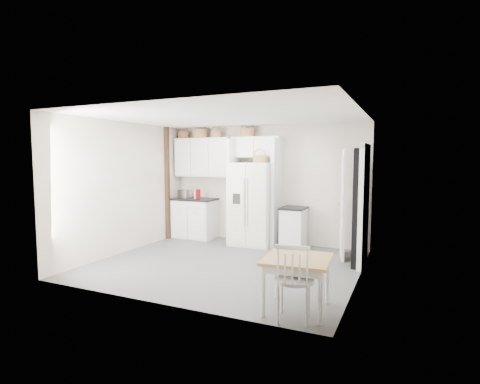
% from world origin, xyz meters
% --- Properties ---
extents(floor, '(4.50, 4.50, 0.00)m').
position_xyz_m(floor, '(0.00, 0.00, 0.00)').
color(floor, '#4E4E4E').
rests_on(floor, ground).
extents(ceiling, '(4.50, 4.50, 0.00)m').
position_xyz_m(ceiling, '(0.00, 0.00, 2.60)').
color(ceiling, white).
rests_on(ceiling, wall_back).
extents(wall_back, '(4.50, 0.00, 4.50)m').
position_xyz_m(wall_back, '(0.00, 2.00, 1.30)').
color(wall_back, '#B4A898').
rests_on(wall_back, floor).
extents(wall_left, '(0.00, 4.00, 4.00)m').
position_xyz_m(wall_left, '(-2.25, 0.00, 1.30)').
color(wall_left, '#B4A898').
rests_on(wall_left, floor).
extents(wall_right, '(0.00, 4.00, 4.00)m').
position_xyz_m(wall_right, '(2.25, 0.00, 1.30)').
color(wall_right, '#B4A898').
rests_on(wall_right, floor).
extents(refrigerator, '(0.92, 0.74, 1.79)m').
position_xyz_m(refrigerator, '(-0.15, 1.60, 0.89)').
color(refrigerator, silver).
rests_on(refrigerator, floor).
extents(base_cab_left, '(0.97, 0.61, 0.90)m').
position_xyz_m(base_cab_left, '(-1.68, 1.70, 0.45)').
color(base_cab_left, silver).
rests_on(base_cab_left, floor).
extents(base_cab_right, '(0.47, 0.56, 0.82)m').
position_xyz_m(base_cab_right, '(0.74, 1.70, 0.41)').
color(base_cab_right, silver).
rests_on(base_cab_right, floor).
extents(dining_table, '(0.85, 0.85, 0.66)m').
position_xyz_m(dining_table, '(1.70, -1.45, 0.33)').
color(dining_table, olive).
rests_on(dining_table, floor).
extents(windsor_chair, '(0.53, 0.49, 0.94)m').
position_xyz_m(windsor_chair, '(1.75, -1.75, 0.47)').
color(windsor_chair, silver).
rests_on(windsor_chair, floor).
extents(counter_left, '(1.01, 0.65, 0.04)m').
position_xyz_m(counter_left, '(-1.68, 1.70, 0.92)').
color(counter_left, black).
rests_on(counter_left, base_cab_left).
extents(counter_right, '(0.50, 0.60, 0.04)m').
position_xyz_m(counter_right, '(0.74, 1.70, 0.84)').
color(counter_right, black).
rests_on(counter_right, base_cab_right).
extents(toaster, '(0.32, 0.23, 0.20)m').
position_xyz_m(toaster, '(-1.90, 1.59, 1.04)').
color(toaster, silver).
rests_on(toaster, counter_left).
extents(cookbook_red, '(0.07, 0.15, 0.22)m').
position_xyz_m(cookbook_red, '(-1.54, 1.62, 1.05)').
color(cookbook_red, '#9D0C0E').
rests_on(cookbook_red, counter_left).
extents(cookbook_cream, '(0.05, 0.15, 0.23)m').
position_xyz_m(cookbook_cream, '(-1.57, 1.62, 1.05)').
color(cookbook_cream, beige).
rests_on(cookbook_cream, counter_left).
extents(basket_upper_a, '(0.29, 0.29, 0.16)m').
position_xyz_m(basket_upper_a, '(-2.04, 1.83, 2.43)').
color(basket_upper_a, '#5E281B').
rests_on(basket_upper_a, upper_cabinet).
extents(basket_upper_b, '(0.34, 0.34, 0.20)m').
position_xyz_m(basket_upper_b, '(-1.58, 1.83, 2.45)').
color(basket_upper_b, brown).
rests_on(basket_upper_b, upper_cabinet).
extents(basket_upper_c, '(0.27, 0.27, 0.15)m').
position_xyz_m(basket_upper_c, '(-1.15, 1.83, 2.43)').
color(basket_upper_c, brown).
rests_on(basket_upper_c, upper_cabinet).
extents(basket_bridge_a, '(0.33, 0.33, 0.19)m').
position_xyz_m(basket_bridge_a, '(-0.38, 1.83, 2.44)').
color(basket_bridge_a, brown).
rests_on(basket_bridge_a, bridge_cabinet).
extents(basket_fridge_b, '(0.29, 0.29, 0.16)m').
position_xyz_m(basket_fridge_b, '(0.04, 1.50, 1.87)').
color(basket_fridge_b, brown).
rests_on(basket_fridge_b, refrigerator).
extents(upper_cabinet, '(1.40, 0.34, 0.90)m').
position_xyz_m(upper_cabinet, '(-1.50, 1.83, 1.90)').
color(upper_cabinet, silver).
rests_on(upper_cabinet, wall_back).
extents(bridge_cabinet, '(1.12, 0.34, 0.45)m').
position_xyz_m(bridge_cabinet, '(-0.15, 1.83, 2.12)').
color(bridge_cabinet, silver).
rests_on(bridge_cabinet, wall_back).
extents(fridge_panel_left, '(0.08, 0.60, 2.30)m').
position_xyz_m(fridge_panel_left, '(-0.66, 1.70, 1.15)').
color(fridge_panel_left, silver).
rests_on(fridge_panel_left, floor).
extents(fridge_panel_right, '(0.08, 0.60, 2.30)m').
position_xyz_m(fridge_panel_right, '(0.36, 1.70, 1.15)').
color(fridge_panel_right, silver).
rests_on(fridge_panel_right, floor).
extents(trim_post, '(0.09, 0.09, 2.60)m').
position_xyz_m(trim_post, '(-2.20, 1.35, 1.30)').
color(trim_post, '#311B13').
rests_on(trim_post, floor).
extents(doorway_void, '(0.18, 0.85, 2.05)m').
position_xyz_m(doorway_void, '(2.16, 1.00, 1.02)').
color(doorway_void, black).
rests_on(doorway_void, floor).
extents(door_slab, '(0.21, 0.79, 2.05)m').
position_xyz_m(door_slab, '(1.80, 1.33, 1.02)').
color(door_slab, white).
rests_on(door_slab, floor).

